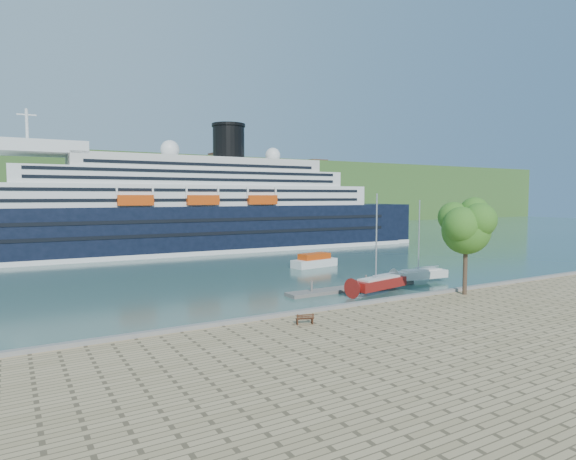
% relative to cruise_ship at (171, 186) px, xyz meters
% --- Properties ---
extents(ground, '(400.00, 400.00, 0.00)m').
position_rel_cruise_ship_xyz_m(ground, '(7.07, -54.67, -12.11)').
color(ground, '#30564D').
rests_on(ground, ground).
extents(far_hillside, '(400.00, 50.00, 24.00)m').
position_rel_cruise_ship_xyz_m(far_hillside, '(7.07, 90.33, -0.11)').
color(far_hillside, '#365722').
rests_on(far_hillside, ground).
extents(quay_coping, '(220.00, 0.50, 0.30)m').
position_rel_cruise_ship_xyz_m(quay_coping, '(7.07, -54.87, -10.96)').
color(quay_coping, slate).
rests_on(quay_coping, promenade).
extents(cruise_ship, '(108.40, 19.68, 24.23)m').
position_rel_cruise_ship_xyz_m(cruise_ship, '(0.00, 0.00, 0.00)').
color(cruise_ship, black).
rests_on(cruise_ship, ground).
extents(park_bench, '(1.46, 0.95, 0.87)m').
position_rel_cruise_ship_xyz_m(park_bench, '(-7.49, -57.71, -10.68)').
color(park_bench, '#472614').
rests_on(park_bench, promenade).
extents(promenade_tree, '(5.99, 5.99, 9.92)m').
position_rel_cruise_ship_xyz_m(promenade_tree, '(11.29, -56.32, -6.16)').
color(promenade_tree, '#2F5D18').
rests_on(promenade_tree, promenade).
extents(floating_pontoon, '(16.47, 2.18, 0.37)m').
position_rel_cruise_ship_xyz_m(floating_pontoon, '(6.81, -45.06, -11.93)').
color(floating_pontoon, gray).
rests_on(floating_pontoon, ground).
extents(sailboat_red, '(8.07, 3.64, 10.08)m').
position_rel_cruise_ship_xyz_m(sailboat_red, '(8.05, -47.91, -7.08)').
color(sailboat_red, maroon).
rests_on(sailboat_red, ground).
extents(sailboat_white_far, '(7.42, 2.63, 9.40)m').
position_rel_cruise_ship_xyz_m(sailboat_white_far, '(16.68, -45.62, -7.42)').
color(sailboat_white_far, silver).
rests_on(sailboat_white_far, ground).
extents(tender_launch, '(7.45, 3.52, 1.98)m').
position_rel_cruise_ship_xyz_m(tender_launch, '(12.62, -28.51, -11.13)').
color(tender_launch, '#C93F0B').
rests_on(tender_launch, ground).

